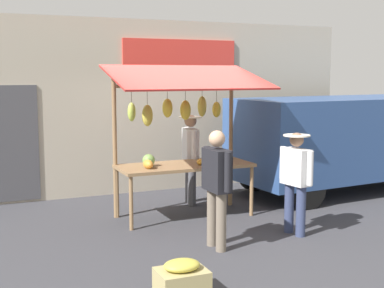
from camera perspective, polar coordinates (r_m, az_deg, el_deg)
The scene contains 8 objects.
ground_plane at distance 8.91m, azimuth -0.78°, elevation -7.76°, with size 40.00×40.00×0.00m, color #38383D.
street_backdrop at distance 10.65m, azimuth -5.65°, elevation 3.99°, with size 9.00×0.30×3.40m.
market_stall at distance 8.66m, azimuth -1.09°, elevation 2.20°, with size 2.50×1.46×2.50m.
vendor_with_sunhat at distance 9.55m, azimuth -0.17°, elevation -0.83°, with size 0.42×0.68×1.63m.
shopper_with_ponytail at distance 7.90m, azimuth 11.06°, elevation -3.37°, with size 0.39×0.65×1.51m.
shopper_with_shopping_bag at distance 7.12m, azimuth 2.66°, elevation -4.00°, with size 0.23×0.69×1.61m.
parked_van at distance 10.91m, azimuth 15.05°, elevation 0.81°, with size 4.52×2.17×1.88m.
produce_crate_near at distance 5.84m, azimuth -1.10°, elevation -14.28°, with size 0.53×0.42×0.39m.
Camera 1 is at (3.33, 7.92, 2.35)m, focal length 49.78 mm.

